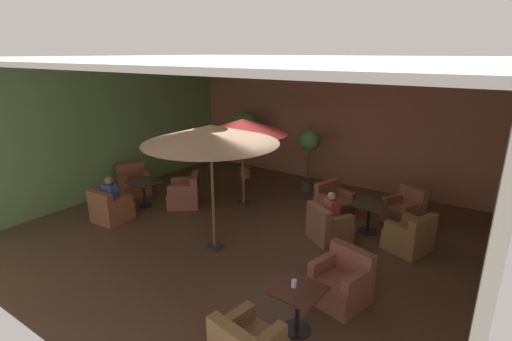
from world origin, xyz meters
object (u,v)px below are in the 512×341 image
armchair_mid_center_west (329,227)px  potted_tree_mid_left (244,129)px  patron_blue_shirt (110,192)px  armchair_front_left_north (341,283)px  patio_umbrella_tall_red (243,127)px  potted_tree_left_corner (309,148)px  iced_drink_cup (294,284)px  armchair_mid_center_north (410,237)px  armchair_front_right_south (134,183)px  patio_umbrella_center_beige (211,135)px  armchair_front_right_north (111,209)px  patron_by_window (331,209)px  cafe_table_mid_center (369,210)px  armchair_mid_center_east (404,211)px  cafe_table_front_left (298,300)px  armchair_front_right_east (185,194)px  armchair_mid_center_south (333,204)px  cafe_table_front_right (144,187)px

armchair_mid_center_west → potted_tree_mid_left: potted_tree_mid_left is taller
armchair_mid_center_west → potted_tree_mid_left: bearing=148.0°
potted_tree_mid_left → patron_blue_shirt: (-0.71, -4.48, -0.86)m
armchair_front_left_north → patio_umbrella_tall_red: bearing=146.8°
potted_tree_left_corner → iced_drink_cup: bearing=-65.4°
armchair_mid_center_north → potted_tree_left_corner: potted_tree_left_corner is taller
armchair_front_right_south → patron_blue_shirt: bearing=-54.9°
patio_umbrella_center_beige → potted_tree_mid_left: bearing=118.1°
armchair_front_right_north → patron_by_window: bearing=23.2°
cafe_table_mid_center → armchair_mid_center_east: 1.07m
armchair_front_left_north → cafe_table_mid_center: size_ratio=1.27×
cafe_table_mid_center → armchair_mid_center_east: bearing=58.0°
armchair_mid_center_west → patio_umbrella_tall_red: 3.26m
patio_umbrella_center_beige → armchair_front_left_north: bearing=-3.9°
potted_tree_mid_left → patron_by_window: (4.04, -2.48, -0.86)m
cafe_table_front_left → armchair_mid_center_north: armchair_mid_center_north is taller
armchair_front_right_north → armchair_front_right_east: 1.89m
potted_tree_left_corner → armchair_front_left_north: bearing=-57.4°
armchair_mid_center_west → iced_drink_cup: armchair_mid_center_west is taller
armchair_mid_center_north → armchair_front_right_south: bearing=-172.2°
armchair_mid_center_west → patron_by_window: patron_by_window is taller
patio_umbrella_tall_red → patio_umbrella_center_beige: patio_umbrella_center_beige is taller
armchair_front_right_south → armchair_mid_center_east: bearing=18.2°
patio_umbrella_tall_red → potted_tree_left_corner: patio_umbrella_tall_red is taller
armchair_front_left_north → potted_tree_mid_left: (-5.05, 4.36, 1.26)m
iced_drink_cup → armchair_mid_center_east: bearing=84.5°
armchair_front_left_north → armchair_mid_center_north: bearing=77.4°
armchair_front_right_east → patron_blue_shirt: patron_blue_shirt is taller
potted_tree_mid_left → armchair_mid_center_west: bearing=-32.0°
patio_umbrella_center_beige → potted_tree_mid_left: size_ratio=1.24×
armchair_mid_center_north → patron_by_window: size_ratio=1.45×
cafe_table_mid_center → patio_umbrella_tall_red: bearing=-174.6°
cafe_table_mid_center → potted_tree_left_corner: potted_tree_left_corner is taller
armchair_front_right_north → patron_by_window: patron_by_window is taller
cafe_table_mid_center → potted_tree_mid_left: bearing=160.4°
cafe_table_front_left → armchair_front_right_north: armchair_front_right_north is taller
armchair_front_left_north → cafe_table_mid_center: armchair_front_left_north is taller
armchair_mid_center_east → potted_tree_left_corner: 3.15m
armchair_mid_center_south → armchair_mid_center_west: size_ratio=0.91×
cafe_table_front_left → armchair_mid_center_east: bearing=85.5°
potted_tree_left_corner → armchair_mid_center_west: bearing=-55.1°
armchair_front_left_north → iced_drink_cup: armchair_front_left_north is taller
armchair_mid_center_north → iced_drink_cup: (-0.86, -3.32, 0.43)m
patron_blue_shirt → patio_umbrella_tall_red: bearing=50.8°
potted_tree_mid_left → armchair_mid_center_east: bearing=-8.3°
armchair_mid_center_north → patron_by_window: 1.65m
armchair_front_left_north → cafe_table_front_right: armchair_front_left_north is taller
patio_umbrella_tall_red → armchair_mid_center_north: bearing=-1.0°
armchair_mid_center_west → cafe_table_mid_center: bearing=56.6°
potted_tree_mid_left → patron_by_window: 4.82m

